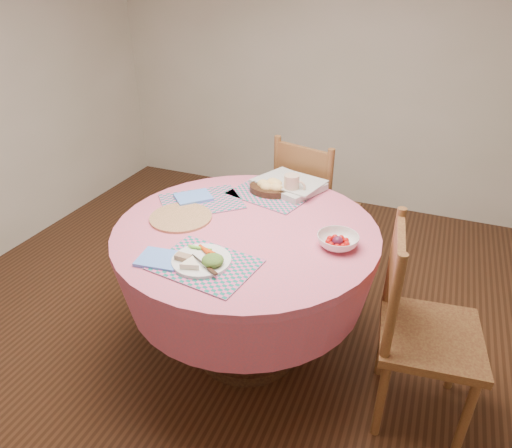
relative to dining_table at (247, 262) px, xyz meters
The scene contains 15 objects.
ground 0.56m from the dining_table, ahead, with size 4.00×4.00×0.00m, color #331C0F.
dining_table is the anchor object (origin of this frame).
chair_right 0.83m from the dining_table, ahead, with size 0.47×0.48×0.94m.
chair_back 0.83m from the dining_table, 83.68° to the left, with size 0.54×0.52×0.95m.
placemat_front 0.40m from the dining_table, 95.01° to the right, with size 0.40×0.30×0.01m, color #147163.
placemat_left 0.41m from the dining_table, 153.73° to the left, with size 0.40×0.30×0.01m, color #147163.
placemat_back 0.43m from the dining_table, 93.13° to the left, with size 0.40×0.30×0.01m, color #147163.
wicker_trivet 0.39m from the dining_table, behind, with size 0.30×0.30×0.01m, color brown.
napkin_near 0.49m from the dining_table, 119.41° to the right, with size 0.18×0.14×0.01m, color #5C8BEC.
napkin_far 0.46m from the dining_table, 155.68° to the left, with size 0.18×0.14×0.01m, color #5C8BEC.
dinner_plate 0.41m from the dining_table, 97.23° to the right, with size 0.24×0.24×0.05m.
bread_bowl 0.46m from the dining_table, 93.98° to the left, with size 0.23×0.23×0.08m.
latte_mug 0.48m from the dining_table, 77.21° to the left, with size 0.12×0.08×0.12m.
fruit_bowl 0.49m from the dining_table, ahead, with size 0.22×0.22×0.06m.
newspaper_stack 0.54m from the dining_table, 84.73° to the left, with size 0.42×0.38×0.04m.
Camera 1 is at (0.74, -1.69, 1.80)m, focal length 32.00 mm.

